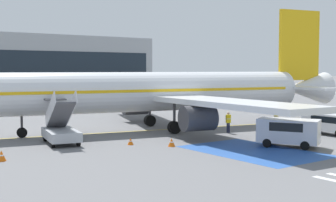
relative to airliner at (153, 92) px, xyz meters
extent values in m
plane|color=slate|center=(-1.40, 0.74, -3.58)|extent=(600.00, 600.00, 0.00)
cube|color=gold|center=(-0.75, 0.16, -3.57)|extent=(73.55, 16.36, 0.01)
cube|color=#2856A8|center=(-0.75, -13.31, -3.57)|extent=(6.32, 9.63, 0.01)
cylinder|color=silver|center=(-0.75, 0.16, 0.00)|extent=(31.31, 10.24, 3.61)
cone|color=silver|center=(17.16, -3.78, 0.00)|extent=(6.03, 4.55, 3.47)
cube|color=#EAB214|center=(-0.75, 0.16, 0.18)|extent=(28.88, 9.78, 0.24)
cube|color=silver|center=(0.60, -9.22, -0.54)|extent=(5.63, 17.31, 0.44)
cylinder|color=#38383D|center=(-0.70, -7.28, -1.81)|extent=(3.00, 2.54, 2.02)
cube|color=silver|center=(4.42, 8.12, -0.54)|extent=(10.00, 17.47, 0.44)
cylinder|color=#38383D|center=(2.42, 6.90, -1.81)|extent=(3.00, 2.54, 2.02)
cube|color=#EAB214|center=(16.37, -3.60, 4.59)|extent=(5.01, 1.44, 7.38)
cube|color=silver|center=(15.10, -6.83, 0.18)|extent=(4.41, 6.34, 0.24)
cube|color=silver|center=(16.58, -0.13, 0.18)|extent=(4.41, 6.34, 0.24)
cylinder|color=#38383D|center=(-11.44, 2.52, -1.76)|extent=(0.20, 0.20, 2.79)
cylinder|color=black|center=(-11.44, 2.52, -3.16)|extent=(0.88, 0.45, 0.84)
cylinder|color=#38383D|center=(0.17, -3.01, -1.78)|extent=(0.24, 0.24, 2.48)
cylinder|color=black|center=(0.17, -3.01, -3.03)|extent=(1.20, 0.82, 1.10)
cylinder|color=#38383D|center=(1.42, 2.66, -1.78)|extent=(0.24, 0.24, 2.48)
cylinder|color=black|center=(1.42, 2.66, -3.03)|extent=(1.20, 0.82, 1.10)
cube|color=#ADB2BA|center=(-10.09, -2.29, -2.88)|extent=(3.18, 5.16, 0.70)
cylinder|color=black|center=(-10.65, -0.45, -3.23)|extent=(0.37, 0.73, 0.70)
cylinder|color=black|center=(-8.82, -0.85, -3.23)|extent=(0.37, 0.73, 0.70)
cylinder|color=black|center=(-11.37, -3.73, -3.23)|extent=(0.37, 0.73, 0.70)
cylinder|color=black|center=(-9.54, -4.13, -3.23)|extent=(0.37, 0.73, 0.70)
cube|color=#4C4C51|center=(-10.09, -2.29, -1.44)|extent=(2.29, 4.37, 2.32)
cube|color=#4C4C51|center=(-9.60, -0.06, -0.34)|extent=(1.85, 1.43, 0.12)
cube|color=silver|center=(-10.85, -2.12, -0.96)|extent=(1.03, 4.44, 3.02)
cube|color=silver|center=(-9.34, -2.46, -0.96)|extent=(1.03, 4.44, 3.02)
cube|color=#38383D|center=(4.65, 21.09, -2.80)|extent=(9.40, 3.44, 0.60)
cube|color=silver|center=(0.18, 21.56, -2.30)|extent=(2.28, 2.57, 1.60)
cube|color=black|center=(-0.84, 21.67, -1.98)|extent=(0.25, 1.99, 0.70)
cylinder|color=#B7BCC4|center=(5.05, 21.05, -1.41)|extent=(6.52, 2.83, 2.18)
cylinder|color=gold|center=(5.05, 21.05, -1.41)|extent=(0.58, 2.25, 2.22)
cylinder|color=black|center=(0.46, 20.34, -3.10)|extent=(0.98, 0.38, 0.96)
cylinder|color=black|center=(0.71, 22.70, -3.10)|extent=(0.98, 0.38, 0.96)
cylinder|color=black|center=(5.03, 19.86, -3.10)|extent=(0.98, 0.38, 0.96)
cylinder|color=black|center=(5.28, 22.22, -3.10)|extent=(0.98, 0.38, 0.96)
cylinder|color=black|center=(7.57, 19.59, -3.10)|extent=(0.98, 0.38, 0.96)
cylinder|color=black|center=(7.82, 21.95, -3.10)|extent=(0.98, 0.38, 0.96)
cube|color=silver|center=(2.63, -13.52, -2.40)|extent=(3.80, 4.74, 1.71)
cube|color=black|center=(2.63, -13.52, -2.03)|extent=(2.92, 3.05, 0.62)
cylinder|color=black|center=(1.18, -12.78, -3.26)|extent=(0.48, 0.66, 0.64)
cylinder|color=black|center=(2.81, -11.91, -3.26)|extent=(0.48, 0.66, 0.64)
cylinder|color=black|center=(2.44, -15.13, -3.26)|extent=(0.48, 0.66, 0.64)
cylinder|color=black|center=(4.07, -14.26, -3.26)|extent=(0.48, 0.66, 0.64)
cube|color=silver|center=(10.56, -11.54, -2.52)|extent=(1.98, 4.84, 1.47)
cube|color=black|center=(10.56, -11.54, -2.20)|extent=(1.93, 2.69, 0.53)
cylinder|color=black|center=(11.45, -10.09, -3.26)|extent=(0.22, 0.65, 0.64)
cylinder|color=black|center=(9.78, -10.03, -3.26)|extent=(0.22, 0.65, 0.64)
cylinder|color=#191E38|center=(4.15, -5.54, -3.12)|extent=(0.14, 0.14, 0.91)
cylinder|color=#191E38|center=(4.32, -5.58, -3.12)|extent=(0.14, 0.14, 0.91)
cube|color=yellow|center=(4.23, -5.56, -2.31)|extent=(0.46, 0.32, 0.72)
cube|color=silver|center=(4.23, -5.56, -2.31)|extent=(0.48, 0.33, 0.06)
sphere|color=beige|center=(4.23, -5.56, -1.82)|extent=(0.25, 0.25, 0.25)
cylinder|color=black|center=(10.33, -5.70, -3.17)|extent=(0.14, 0.14, 0.81)
cylinder|color=black|center=(10.30, -5.86, -3.17)|extent=(0.14, 0.14, 0.81)
cube|color=yellow|center=(10.32, -5.78, -2.44)|extent=(0.30, 0.46, 0.64)
cube|color=silver|center=(10.32, -5.78, -2.44)|extent=(0.31, 0.47, 0.06)
sphere|color=tan|center=(10.32, -5.78, -2.01)|extent=(0.22, 0.22, 0.22)
cone|color=orange|center=(-15.81, -6.45, -3.25)|extent=(0.59, 0.59, 0.66)
cylinder|color=white|center=(-15.81, -6.45, -3.21)|extent=(0.33, 0.33, 0.08)
cone|color=orange|center=(-4.11, -8.33, -3.27)|extent=(0.54, 0.54, 0.60)
cylinder|color=white|center=(-4.11, -8.33, -3.24)|extent=(0.30, 0.30, 0.07)
cone|color=orange|center=(-6.14, -5.90, -3.32)|extent=(0.46, 0.46, 0.51)
cylinder|color=white|center=(-6.14, -5.90, -3.29)|extent=(0.25, 0.25, 0.06)
camera|label=1|loc=(-24.44, -35.47, 2.10)|focal=50.00mm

